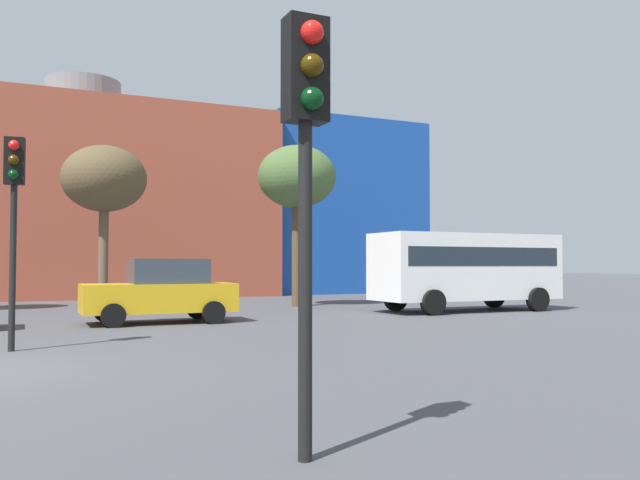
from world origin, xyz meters
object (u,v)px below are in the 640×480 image
object	(u,v)px
parked_car_2	(161,291)
traffic_light_near_right	(306,132)
bare_tree_1	(104,180)
traffic_light_island	(14,194)
white_bus	(466,265)
bare_tree_0	(297,179)

from	to	relation	value
parked_car_2	traffic_light_near_right	xyz separation A→B (m)	(-1.42, -13.62, 1.86)
traffic_light_near_right	bare_tree_1	bearing A→B (deg)	177.95
traffic_light_island	bare_tree_1	size ratio (longest dim) A/B	0.66
parked_car_2	white_bus	size ratio (longest dim) A/B	0.61
traffic_light_island	white_bus	bearing A→B (deg)	115.75
traffic_light_island	bare_tree_1	bearing A→B (deg)	172.29
white_bus	traffic_light_island	world-z (taller)	traffic_light_island
traffic_light_near_right	bare_tree_1	world-z (taller)	bare_tree_1
parked_car_2	bare_tree_1	world-z (taller)	bare_tree_1
bare_tree_1	white_bus	bearing A→B (deg)	-31.36
parked_car_2	bare_tree_1	size ratio (longest dim) A/B	0.67
white_bus	bare_tree_1	xyz separation A→B (m)	(-11.54, 7.03, 3.24)
traffic_light_island	bare_tree_0	size ratio (longest dim) A/B	0.64
white_bus	bare_tree_0	distance (m)	7.46
traffic_light_near_right	white_bus	bearing A→B (deg)	138.47
parked_car_2	traffic_light_island	xyz separation A→B (m)	(-3.75, -4.96, 2.09)
traffic_light_near_right	traffic_light_island	world-z (taller)	traffic_light_island
traffic_light_island	bare_tree_0	bearing A→B (deg)	141.13
parked_car_2	bare_tree_0	xyz separation A→B (m)	(6.28, 5.14, 4.16)
white_bus	traffic_light_island	xyz separation A→B (m)	(-14.51, -5.23, 1.37)
bare_tree_0	bare_tree_1	size ratio (longest dim) A/B	1.03
bare_tree_0	bare_tree_1	world-z (taller)	bare_tree_0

